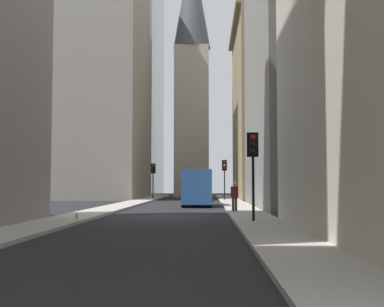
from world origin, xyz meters
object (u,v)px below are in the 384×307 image
(traffic_light_midblock, at_px, (224,170))
(pedestrian, at_px, (234,195))
(traffic_light_foreground, at_px, (253,155))
(discarded_bottle, at_px, (77,216))
(delivery_truck, at_px, (197,188))
(traffic_light_far_junction, at_px, (153,173))
(sedan_white, at_px, (200,195))

(traffic_light_midblock, bearing_deg, pedestrian, 179.68)
(traffic_light_foreground, xyz_separation_m, discarded_bottle, (1.01, 8.12, -2.78))
(delivery_truck, xyz_separation_m, traffic_light_far_junction, (15.27, 5.21, 1.54))
(traffic_light_foreground, relative_size, pedestrian, 2.27)
(sedan_white, bearing_deg, traffic_light_midblock, -88.52)
(discarded_bottle, bearing_deg, traffic_light_foreground, -97.09)
(discarded_bottle, bearing_deg, traffic_light_far_junction, -0.14)
(sedan_white, height_order, pedestrian, pedestrian)
(traffic_light_midblock, height_order, discarded_bottle, traffic_light_midblock)
(traffic_light_foreground, distance_m, pedestrian, 8.17)
(traffic_light_foreground, height_order, traffic_light_midblock, traffic_light_midblock)
(traffic_light_midblock, height_order, pedestrian, traffic_light_midblock)
(discarded_bottle, bearing_deg, delivery_truck, -18.02)
(traffic_light_far_junction, bearing_deg, sedan_white, -122.17)
(sedan_white, relative_size, pedestrian, 2.48)
(discarded_bottle, bearing_deg, sedan_white, -10.60)
(delivery_truck, xyz_separation_m, pedestrian, (-9.33, -2.42, -0.38))
(sedan_white, xyz_separation_m, pedestrian, (-21.33, -2.42, 0.42))
(pedestrian, bearing_deg, traffic_light_foreground, -177.04)
(pedestrian, distance_m, discarded_bottle, 10.39)
(traffic_light_foreground, bearing_deg, pedestrian, 2.96)
(traffic_light_midblock, relative_size, traffic_light_far_junction, 1.06)
(traffic_light_far_junction, height_order, pedestrian, traffic_light_far_junction)
(sedan_white, relative_size, traffic_light_foreground, 1.09)
(delivery_truck, relative_size, traffic_light_midblock, 1.57)
(delivery_truck, xyz_separation_m, sedan_white, (12.00, 0.00, -0.80))
(pedestrian, bearing_deg, delivery_truck, 14.57)
(sedan_white, relative_size, traffic_light_midblock, 1.05)
(sedan_white, bearing_deg, traffic_light_far_junction, 57.83)
(traffic_light_far_junction, bearing_deg, traffic_light_foreground, -166.11)
(traffic_light_far_junction, bearing_deg, pedestrian, -162.76)
(traffic_light_far_junction, height_order, discarded_bottle, traffic_light_far_junction)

